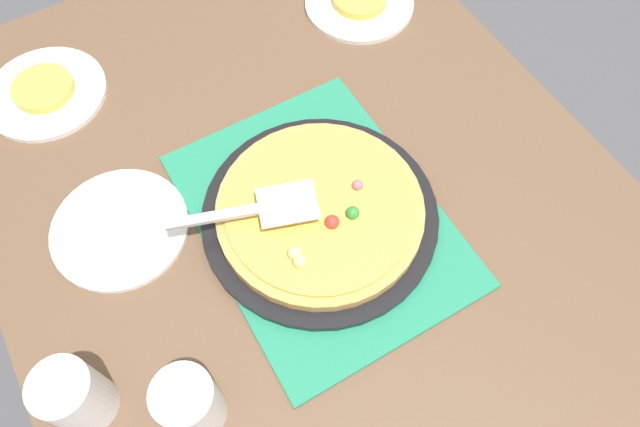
# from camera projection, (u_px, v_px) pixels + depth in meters

# --- Properties ---
(ground_plane) EXTENTS (8.00, 8.00, 0.00)m
(ground_plane) POSITION_uv_depth(u_px,v_px,m) (320.00, 347.00, 1.61)
(ground_plane) COLOR #4C4C51
(dining_table) EXTENTS (1.40, 1.00, 0.75)m
(dining_table) POSITION_uv_depth(u_px,v_px,m) (320.00, 248.00, 1.04)
(dining_table) COLOR brown
(dining_table) RESTS_ON ground_plane
(placemat) EXTENTS (0.48, 0.36, 0.01)m
(placemat) POSITION_uv_depth(u_px,v_px,m) (320.00, 219.00, 0.94)
(placemat) COLOR #237F5B
(placemat) RESTS_ON dining_table
(pizza_pan) EXTENTS (0.38, 0.38, 0.01)m
(pizza_pan) POSITION_uv_depth(u_px,v_px,m) (320.00, 216.00, 0.94)
(pizza_pan) COLOR black
(pizza_pan) RESTS_ON placemat
(pizza) EXTENTS (0.33, 0.33, 0.05)m
(pizza) POSITION_uv_depth(u_px,v_px,m) (320.00, 210.00, 0.92)
(pizza) COLOR tan
(pizza) RESTS_ON pizza_pan
(plate_near_left) EXTENTS (0.22, 0.22, 0.01)m
(plate_near_left) POSITION_uv_depth(u_px,v_px,m) (46.00, 93.00, 1.07)
(plate_near_left) COLOR white
(plate_near_left) RESTS_ON dining_table
(plate_far_right) EXTENTS (0.22, 0.22, 0.01)m
(plate_far_right) POSITION_uv_depth(u_px,v_px,m) (359.00, 3.00, 1.18)
(plate_far_right) COLOR white
(plate_far_right) RESTS_ON dining_table
(plate_side) EXTENTS (0.22, 0.22, 0.01)m
(plate_side) POSITION_uv_depth(u_px,v_px,m) (120.00, 228.00, 0.93)
(plate_side) COLOR white
(plate_side) RESTS_ON dining_table
(served_slice_left) EXTENTS (0.11, 0.11, 0.02)m
(served_slice_left) POSITION_uv_depth(u_px,v_px,m) (43.00, 88.00, 1.06)
(served_slice_left) COLOR #EAB747
(served_slice_left) RESTS_ON plate_near_left
(cup_near) EXTENTS (0.08, 0.08, 0.12)m
(cup_near) POSITION_uv_depth(u_px,v_px,m) (75.00, 396.00, 0.75)
(cup_near) COLOR white
(cup_near) RESTS_ON dining_table
(cup_corner) EXTENTS (0.08, 0.08, 0.12)m
(cup_corner) POSITION_uv_depth(u_px,v_px,m) (190.00, 403.00, 0.75)
(cup_corner) COLOR white
(cup_corner) RESTS_ON dining_table
(pizza_server) EXTENTS (0.11, 0.23, 0.01)m
(pizza_server) POSITION_uv_depth(u_px,v_px,m) (256.00, 209.00, 0.88)
(pizza_server) COLOR silver
(pizza_server) RESTS_ON pizza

